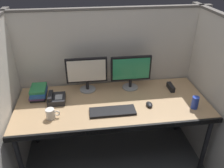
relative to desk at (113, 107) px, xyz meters
name	(u,v)px	position (x,y,z in m)	size (l,w,h in m)	color
cubicle_partition_rear	(107,77)	(0.00, 0.46, 0.10)	(2.21, 0.06, 1.57)	beige
cubicle_partition_left	(5,112)	(-0.99, -0.09, 0.10)	(0.06, 1.41, 1.57)	beige
cubicle_partition_right	(212,96)	(0.99, -0.09, 0.10)	(0.06, 1.41, 1.57)	beige
desk	(113,107)	(0.00, 0.00, 0.00)	(1.90, 0.80, 0.74)	tan
monitor_left	(87,72)	(-0.24, 0.28, 0.27)	(0.43, 0.17, 0.37)	gray
monitor_right	(131,70)	(0.23, 0.27, 0.27)	(0.43, 0.17, 0.37)	gray
keyboard_main	(113,111)	(-0.02, -0.16, 0.06)	(0.43, 0.15, 0.02)	black
computer_mouse	(149,104)	(0.34, -0.10, 0.07)	(0.06, 0.10, 0.04)	black
red_stapler	(171,87)	(0.66, 0.17, 0.08)	(0.04, 0.15, 0.06)	black
soda_can	(195,103)	(0.76, -0.19, 0.11)	(0.07, 0.07, 0.12)	#263FB2
book_stack	(39,93)	(-0.74, 0.20, 0.11)	(0.16, 0.23, 0.11)	black
coffee_mug	(51,114)	(-0.58, -0.17, 0.10)	(0.13, 0.08, 0.09)	silver
desk_phone	(56,99)	(-0.56, 0.10, 0.08)	(0.17, 0.19, 0.09)	black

